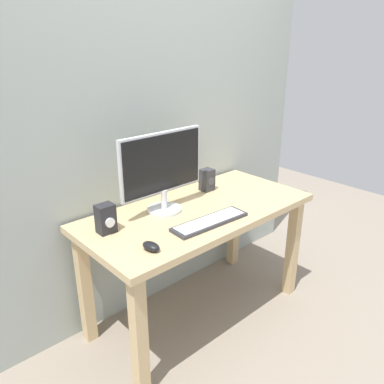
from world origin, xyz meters
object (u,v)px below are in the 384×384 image
Objects in this scene: monitor at (162,169)px; keyboard_primary at (210,222)px; mouse at (151,246)px; desk at (198,225)px; speaker_right at (207,180)px; audio_controller at (106,219)px.

monitor reaches higher than keyboard_primary.
keyboard_primary is 0.41m from mouse.
speaker_right reaches higher than desk.
keyboard_primary is 3.24× the size of speaker_right.
audio_controller reaches higher than speaker_right.
mouse is at bearing -135.80° from monitor.
audio_controller is (-0.47, 0.29, 0.07)m from keyboard_primary.
speaker_right is at bearing 36.01° from desk.
speaker_right is at bearing 19.66° from mouse.
monitor is 1.18× the size of keyboard_primary.
desk is at bearing 64.93° from keyboard_primary.
monitor is at bearing 104.64° from keyboard_primary.
audio_controller reaches higher than desk.
keyboard_primary is at bearing -115.07° from desk.
monitor is 3.57× the size of audio_controller.
speaker_right is (0.42, 0.06, -0.19)m from monitor.
desk is 0.42m from monitor.
audio_controller is at bearing -174.56° from speaker_right.
speaker_right is at bearing 8.22° from monitor.
speaker_right is 0.81m from audio_controller.
mouse is at bearing -158.07° from desk.
desk is at bearing -35.74° from monitor.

